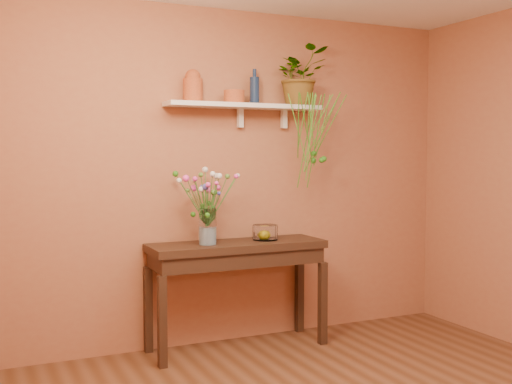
# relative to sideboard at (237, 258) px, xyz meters

# --- Properties ---
(room) EXTENTS (4.04, 4.04, 2.70)m
(room) POSITION_rel_sideboard_xyz_m (0.07, -1.76, 0.63)
(room) COLOR brown
(room) RESTS_ON ground
(sideboard) EXTENTS (1.39, 0.45, 0.85)m
(sideboard) POSITION_rel_sideboard_xyz_m (0.00, 0.00, 0.00)
(sideboard) COLOR #341C15
(sideboard) RESTS_ON ground
(wall_shelf) EXTENTS (1.30, 0.24, 0.19)m
(wall_shelf) POSITION_rel_sideboard_xyz_m (0.13, 0.12, 1.19)
(wall_shelf) COLOR white
(wall_shelf) RESTS_ON room
(terracotta_jug) EXTENTS (0.17, 0.17, 0.25)m
(terracotta_jug) POSITION_rel_sideboard_xyz_m (-0.31, 0.13, 1.34)
(terracotta_jug) COLOR #BE4D26
(terracotta_jug) RESTS_ON wall_shelf
(terracotta_pot) EXTENTS (0.16, 0.16, 0.10)m
(terracotta_pot) POSITION_rel_sideboard_xyz_m (0.02, 0.09, 1.26)
(terracotta_pot) COLOR #BE4D26
(terracotta_pot) RESTS_ON wall_shelf
(blue_bottle) EXTENTS (0.09, 0.09, 0.28)m
(blue_bottle) POSITION_rel_sideboard_xyz_m (0.21, 0.13, 1.33)
(blue_bottle) COLOR #162749
(blue_bottle) RESTS_ON wall_shelf
(spider_plant) EXTENTS (0.47, 0.42, 0.48)m
(spider_plant) POSITION_rel_sideboard_xyz_m (0.61, 0.11, 1.46)
(spider_plant) COLOR #2B7318
(spider_plant) RESTS_ON wall_shelf
(plant_fronds) EXTENTS (0.48, 0.37, 0.76)m
(plant_fronds) POSITION_rel_sideboard_xyz_m (0.67, -0.05, 0.91)
(plant_fronds) COLOR #2B7318
(plant_fronds) RESTS_ON wall_shelf
(glass_vase) EXTENTS (0.13, 0.13, 0.28)m
(glass_vase) POSITION_rel_sideboard_xyz_m (-0.26, -0.03, 0.24)
(glass_vase) COLOR white
(glass_vase) RESTS_ON sideboard
(bouquet) EXTENTS (0.53, 0.37, 0.45)m
(bouquet) POSITION_rel_sideboard_xyz_m (-0.27, -0.01, 0.54)
(bouquet) COLOR #386B28
(bouquet) RESTS_ON glass_vase
(glass_bowl) EXTENTS (0.20, 0.20, 0.12)m
(glass_bowl) POSITION_rel_sideboard_xyz_m (0.25, 0.02, 0.18)
(glass_bowl) COLOR white
(glass_bowl) RESTS_ON sideboard
(lemon) EXTENTS (0.08, 0.08, 0.08)m
(lemon) POSITION_rel_sideboard_xyz_m (0.24, 0.01, 0.17)
(lemon) COLOR yellow
(lemon) RESTS_ON glass_bowl
(carton) EXTENTS (0.06, 0.05, 0.12)m
(carton) POSITION_rel_sideboard_xyz_m (-0.26, -0.03, 0.18)
(carton) COLOR teal
(carton) RESTS_ON sideboard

